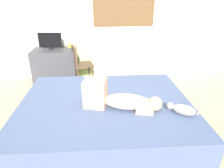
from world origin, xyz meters
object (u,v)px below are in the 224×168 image
at_px(person_lying, 118,99).
at_px(cup, 69,45).
at_px(chair_by_desk, 80,63).
at_px(bed, 106,118).
at_px(tv_monitor, 50,41).
at_px(cat, 182,109).
at_px(desk, 56,66).

relative_size(person_lying, cup, 10.18).
bearing_deg(person_lying, chair_by_desk, 108.74).
height_order(bed, tv_monitor, tv_monitor).
xyz_separation_m(cat, desk, (-1.88, 2.26, -0.23)).
xyz_separation_m(cat, chair_by_desk, (-1.33, 2.04, -0.09)).
bearing_deg(desk, cat, -50.29).
height_order(bed, cup, cup).
bearing_deg(cup, person_lying, -68.75).
distance_m(cup, chair_by_desk, 0.52).
distance_m(person_lying, chair_by_desk, 1.93).
relative_size(cat, chair_by_desk, 0.37).
xyz_separation_m(bed, person_lying, (0.15, -0.16, 0.38)).
relative_size(cat, cup, 3.40).
bearing_deg(desk, tv_monitor, 180.00).
relative_size(bed, cat, 7.13).
height_order(desk, tv_monitor, tv_monitor).
height_order(person_lying, cat, person_lying).
bearing_deg(tv_monitor, cup, 22.20).
bearing_deg(cat, desk, 129.71).
bearing_deg(tv_monitor, person_lying, -59.28).
bearing_deg(chair_by_desk, cat, -56.90).
height_order(person_lying, cup, person_lying).
distance_m(desk, tv_monitor, 0.55).
height_order(person_lying, desk, person_lying).
bearing_deg(tv_monitor, desk, 0.00).
xyz_separation_m(person_lying, tv_monitor, (-1.22, 2.05, 0.28)).
relative_size(bed, chair_by_desk, 2.60).
bearing_deg(bed, tv_monitor, 119.34).
bearing_deg(cat, bed, 156.87).
bearing_deg(desk, bed, -61.81).
xyz_separation_m(bed, cat, (0.86, -0.37, 0.33)).
bearing_deg(cat, tv_monitor, 130.44).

